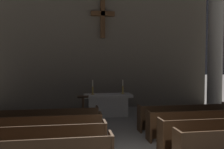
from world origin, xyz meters
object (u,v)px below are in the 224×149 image
at_px(pew_right_row_3, 199,124).
at_px(pew_right_row_4, 184,117).
at_px(pew_left_row_3, 43,131).
at_px(candlestick_right, 123,89).
at_px(lectern, 83,110).
at_px(pew_left_row_2, 38,143).
at_px(candlestick_left, 93,90).
at_px(altar, 108,104).
at_px(column_right_second, 216,37).
at_px(pew_left_row_4, 47,122).
at_px(pew_right_row_2, 219,134).

relative_size(pew_right_row_3, pew_right_row_4, 1.00).
xyz_separation_m(pew_left_row_3, candlestick_right, (3.15, 3.79, 0.74)).
bearing_deg(lectern, pew_right_row_4, -22.67).
relative_size(pew_left_row_3, lectern, 2.98).
bearing_deg(pew_left_row_2, candlestick_left, 70.16).
distance_m(altar, lectern, 1.69).
bearing_deg(altar, candlestick_right, 0.00).
height_order(pew_left_row_2, lectern, lectern).
bearing_deg(column_right_second, candlestick_right, -177.55).
distance_m(pew_left_row_4, pew_right_row_4, 4.90).
height_order(pew_right_row_3, candlestick_right, candlestick_right).
relative_size(pew_left_row_4, candlestick_right, 5.22).
bearing_deg(pew_right_row_4, candlestick_left, 139.18).
bearing_deg(candlestick_left, pew_right_row_4, -40.82).
relative_size(pew_right_row_3, candlestick_right, 5.22).
bearing_deg(lectern, pew_left_row_4, -129.62).
xyz_separation_m(pew_left_row_2, altar, (2.45, 4.85, 0.06)).
xyz_separation_m(pew_right_row_3, pew_right_row_4, (0.00, 1.06, 0.00)).
height_order(pew_right_row_4, altar, altar).
bearing_deg(lectern, pew_left_row_2, -109.03).
relative_size(altar, candlestick_left, 3.34).
bearing_deg(lectern, pew_right_row_3, -35.38).
xyz_separation_m(altar, candlestick_right, (0.70, 0.00, 0.69)).
bearing_deg(pew_left_row_3, column_right_second, 26.76).
height_order(pew_right_row_3, candlestick_left, candlestick_left).
xyz_separation_m(pew_right_row_3, altar, (-2.45, 3.79, 0.06)).
bearing_deg(altar, pew_right_row_4, -48.00).
xyz_separation_m(pew_right_row_4, lectern, (-3.64, 1.52, 0.07)).
relative_size(candlestick_left, candlestick_right, 1.00).
distance_m(pew_right_row_2, column_right_second, 6.72).
distance_m(pew_right_row_4, lectern, 3.95).
bearing_deg(pew_left_row_4, pew_right_row_4, 0.00).
height_order(candlestick_left, lectern, candlestick_left).
relative_size(pew_left_row_2, pew_left_row_4, 1.00).
bearing_deg(altar, pew_right_row_2, -63.20).
bearing_deg(pew_right_row_2, altar, 116.80).
xyz_separation_m(pew_left_row_3, pew_left_row_4, (0.00, 1.06, 0.00)).
xyz_separation_m(pew_right_row_2, pew_right_row_3, (0.00, 1.06, 0.00)).
bearing_deg(pew_left_row_3, pew_left_row_4, 90.00).
relative_size(pew_right_row_4, candlestick_left, 5.22).
height_order(pew_left_row_3, candlestick_right, candlestick_right).
bearing_deg(pew_left_row_3, altar, 57.09).
relative_size(candlestick_right, lectern, 0.57).
distance_m(candlestick_right, lectern, 2.34).
distance_m(pew_left_row_2, candlestick_left, 5.21).
distance_m(pew_right_row_4, candlestick_left, 4.23).
bearing_deg(column_right_second, pew_right_row_3, -127.06).
bearing_deg(candlestick_left, lectern, -112.24).
bearing_deg(pew_left_row_2, pew_left_row_4, 90.00).
height_order(pew_right_row_2, pew_right_row_3, same).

